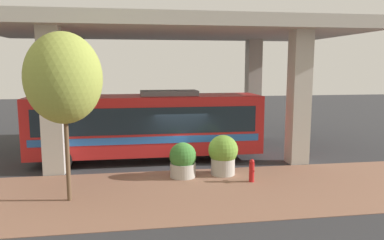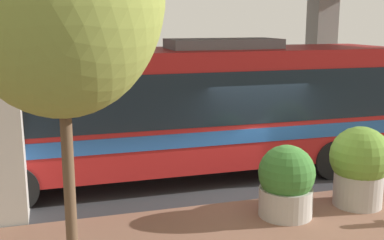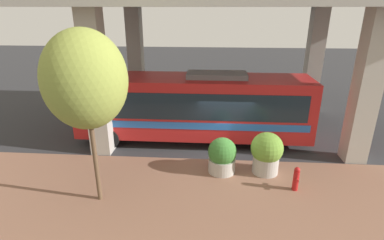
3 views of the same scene
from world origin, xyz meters
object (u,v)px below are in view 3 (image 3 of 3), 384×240
Objects in this scene: bus at (193,105)px; planter_middle at (222,156)px; fire_hydrant at (296,179)px; street_tree_near at (85,80)px; planter_front at (267,153)px.

planter_middle is (-3.07, -1.39, -1.18)m from bus.
planter_middle is (1.13, 2.69, 0.24)m from fire_hydrant.
planter_middle is 0.26× the size of street_tree_near.
bus is 6.39× the size of planter_front.
fire_hydrant is 8.07m from street_tree_near.
bus is 3.57m from planter_middle.
street_tree_near reaches higher than fire_hydrant.
planter_front is at bearing -69.65° from street_tree_near.
bus is 6.49m from street_tree_near.
planter_middle is at bearing 92.38° from planter_front.
planter_middle reaches higher than fire_hydrant.
bus reaches higher than planter_front.
bus reaches higher than fire_hydrant.
planter_front is at bearing 37.08° from fire_hydrant.
fire_hydrant is at bearing -81.41° from street_tree_near.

